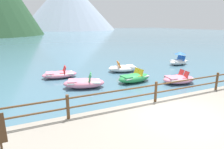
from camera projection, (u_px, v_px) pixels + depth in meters
ground_plane at (52, 41)px, 42.74m from camera, size 200.00×200.00×0.00m
dock_railing at (156, 90)px, 8.53m from camera, size 23.92×0.12×0.95m
pedal_boat_0 at (123, 68)px, 15.64m from camera, size 2.69×1.90×0.86m
pedal_boat_1 at (179, 60)px, 18.22m from camera, size 2.24×1.41×1.22m
pedal_boat_2 at (84, 83)px, 11.70m from camera, size 2.75×1.88×0.90m
pedal_boat_3 at (179, 79)px, 12.62m from camera, size 2.36×1.60×0.85m
pedal_boat_4 at (134, 78)px, 12.84m from camera, size 2.54×1.42×0.89m
pedal_boat_5 at (59, 74)px, 13.85m from camera, size 2.57×1.42×0.83m
distant_peak at (68, 4)px, 111.67m from camera, size 55.00×55.00×29.60m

